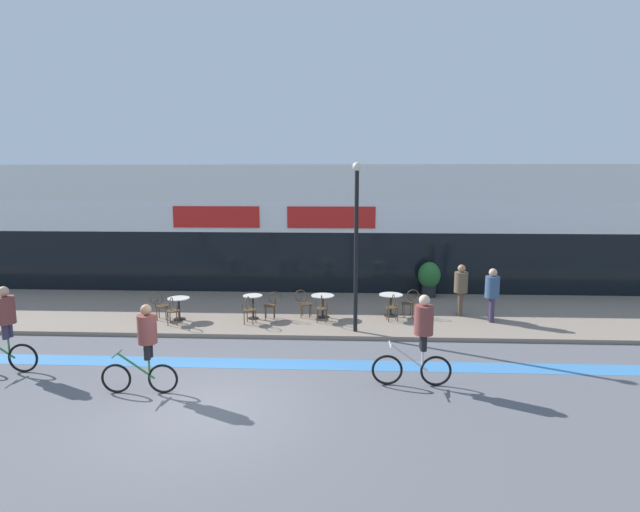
{
  "coord_description": "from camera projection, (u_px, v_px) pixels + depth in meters",
  "views": [
    {
      "loc": [
        2.77,
        -9.37,
        4.63
      ],
      "look_at": [
        2.0,
        6.38,
        2.16
      ],
      "focal_mm": 28.0,
      "sensor_mm": 36.0,
      "label": 1
    }
  ],
  "objects": [
    {
      "name": "ground_plane",
      "position": [
        206.0,
        409.0,
        10.09
      ],
      "size": [
        120.0,
        120.0,
        0.0
      ],
      "primitive_type": "plane",
      "color": "#5B5B60"
    },
    {
      "name": "sidewalk_slab",
      "position": [
        264.0,
        312.0,
        17.24
      ],
      "size": [
        40.0,
        5.5,
        0.12
      ],
      "primitive_type": "cube",
      "color": "gray",
      "rests_on": "ground"
    },
    {
      "name": "storefront_facade",
      "position": [
        280.0,
        226.0,
        21.5
      ],
      "size": [
        40.0,
        4.06,
        5.15
      ],
      "color": "silver",
      "rests_on": "ground"
    },
    {
      "name": "bike_lane_stripe",
      "position": [
        234.0,
        363.0,
        12.61
      ],
      "size": [
        36.0,
        0.7,
        0.01
      ],
      "primitive_type": "cube",
      "color": "#3D7AB7",
      "rests_on": "ground"
    },
    {
      "name": "bistro_table_0",
      "position": [
        179.0,
        304.0,
        16.0
      ],
      "size": [
        0.69,
        0.69,
        0.71
      ],
      "color": "black",
      "rests_on": "sidewalk_slab"
    },
    {
      "name": "bistro_table_1",
      "position": [
        253.0,
        302.0,
        16.09
      ],
      "size": [
        0.62,
        0.62,
        0.77
      ],
      "color": "black",
      "rests_on": "sidewalk_slab"
    },
    {
      "name": "bistro_table_2",
      "position": [
        323.0,
        301.0,
        16.28
      ],
      "size": [
        0.75,
        0.75,
        0.73
      ],
      "color": "black",
      "rests_on": "sidewalk_slab"
    },
    {
      "name": "bistro_table_3",
      "position": [
        391.0,
        300.0,
        16.41
      ],
      "size": [
        0.77,
        0.77,
        0.73
      ],
      "color": "black",
      "rests_on": "sidewalk_slab"
    },
    {
      "name": "cafe_chair_0_near",
      "position": [
        172.0,
        309.0,
        15.38
      ],
      "size": [
        0.43,
        0.59,
        0.9
      ],
      "rotation": [
        0.0,
        0.0,
        1.66
      ],
      "color": "#4C3823",
      "rests_on": "sidewalk_slab"
    },
    {
      "name": "cafe_chair_0_side",
      "position": [
        160.0,
        304.0,
        16.02
      ],
      "size": [
        0.6,
        0.45,
        0.9
      ],
      "rotation": [
        0.0,
        0.0,
        0.13
      ],
      "color": "#4C3823",
      "rests_on": "sidewalk_slab"
    },
    {
      "name": "cafe_chair_1_near",
      "position": [
        249.0,
        308.0,
        15.48
      ],
      "size": [
        0.45,
        0.6,
        0.9
      ],
      "rotation": [
        0.0,
        0.0,
        1.43
      ],
      "color": "#4C3823",
      "rests_on": "sidewalk_slab"
    },
    {
      "name": "cafe_chair_1_side",
      "position": [
        272.0,
        303.0,
        16.07
      ],
      "size": [
        0.59,
        0.42,
        0.9
      ],
      "rotation": [
        0.0,
        0.0,
        3.2
      ],
      "color": "#4C3823",
      "rests_on": "sidewalk_slab"
    },
    {
      "name": "cafe_chair_2_near",
      "position": [
        322.0,
        306.0,
        15.67
      ],
      "size": [
        0.42,
        0.58,
        0.9
      ],
      "rotation": [
        0.0,
        0.0,
        1.53
      ],
      "color": "#4C3823",
      "rests_on": "sidewalk_slab"
    },
    {
      "name": "cafe_chair_2_side",
      "position": [
        304.0,
        301.0,
        16.32
      ],
      "size": [
        0.59,
        0.43,
        0.9
      ],
      "rotation": [
        0.0,
        0.0,
        -0.08
      ],
      "color": "#4C3823",
      "rests_on": "sidewalk_slab"
    },
    {
      "name": "cafe_chair_3_near",
      "position": [
        393.0,
        305.0,
        15.79
      ],
      "size": [
        0.44,
        0.59,
        0.9
      ],
      "rotation": [
        0.0,
        0.0,
        1.69
      ],
      "color": "#4C3823",
      "rests_on": "sidewalk_slab"
    },
    {
      "name": "cafe_chair_3_side",
      "position": [
        410.0,
        301.0,
        16.38
      ],
      "size": [
        0.59,
        0.43,
        0.9
      ],
      "rotation": [
        0.0,
        0.0,
        3.23
      ],
      "color": "#4C3823",
      "rests_on": "sidewalk_slab"
    },
    {
      "name": "planter_pot",
      "position": [
        429.0,
        278.0,
        19.04
      ],
      "size": [
        0.84,
        0.84,
        1.35
      ],
      "color": "#232326",
      "rests_on": "sidewalk_slab"
    },
    {
      "name": "lamp_post",
      "position": [
        356.0,
        235.0,
        14.4
      ],
      "size": [
        0.26,
        0.26,
        4.96
      ],
      "color": "black",
      "rests_on": "sidewalk_slab"
    },
    {
      "name": "cyclist_0",
      "position": [
        4.0,
        324.0,
        11.83
      ],
      "size": [
        1.82,
        0.51,
        2.12
      ],
      "rotation": [
        0.0,
        0.0,
        3.21
      ],
      "color": "black",
      "rests_on": "ground"
    },
    {
      "name": "cyclist_1",
      "position": [
        145.0,
        343.0,
        10.68
      ],
      "size": [
        1.68,
        0.48,
        1.99
      ],
      "rotation": [
        0.0,
        0.0,
        3.17
      ],
      "color": "black",
      "rests_on": "ground"
    },
    {
      "name": "cyclist_2",
      "position": [
        420.0,
        335.0,
        11.07
      ],
      "size": [
        1.79,
        0.48,
        2.1
      ],
      "rotation": [
        0.0,
        0.0,
        3.14
      ],
      "color": "black",
      "rests_on": "ground"
    },
    {
      "name": "pedestrian_near_end",
      "position": [
        492.0,
        290.0,
        15.7
      ],
      "size": [
        0.44,
        0.44,
        1.71
      ],
      "rotation": [
        0.0,
        0.0,
        0.01
      ],
      "color": "#382D47",
      "rests_on": "sidewalk_slab"
    },
    {
      "name": "pedestrian_far_end",
      "position": [
        461.0,
        285.0,
        16.42
      ],
      "size": [
        0.5,
        0.5,
        1.71
      ],
      "rotation": [
        0.0,
        0.0,
        -0.16
      ],
      "color": "#4C3D2D",
      "rests_on": "sidewalk_slab"
    }
  ]
}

